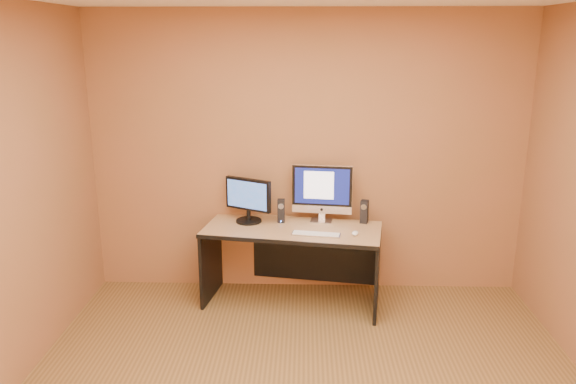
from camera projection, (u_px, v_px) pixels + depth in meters
The scene contains 10 objects.
walls at pixel (308, 224), 3.24m from camera, with size 4.00×4.00×2.60m, color #91593A, non-canonical shape.
desk at pixel (292, 265), 5.05m from camera, with size 1.55×0.68×0.72m, color tan, non-canonical shape.
imac at pixel (322, 193), 5.07m from camera, with size 0.55×0.20×0.53m, color silver, non-canonical shape.
second_monitor at pixel (248, 200), 5.07m from camera, with size 0.46×0.23×0.41m, color black, non-canonical shape.
speaker_left at pixel (281, 211), 5.09m from camera, with size 0.07×0.07×0.21m, color black, non-canonical shape.
speaker_right at pixel (364, 212), 5.07m from camera, with size 0.07×0.07×0.21m, color black, non-canonical shape.
keyboard at pixel (316, 234), 4.78m from camera, with size 0.42×0.11×0.02m, color #B4B4B9.
mouse at pixel (355, 233), 4.78m from camera, with size 0.06×0.10×0.03m, color white.
cable_a at pixel (322, 218), 5.22m from camera, with size 0.01×0.01×0.21m, color black.
cable_b at pixel (319, 218), 5.22m from camera, with size 0.01×0.01×0.17m, color black.
Camera 1 is at (-0.02, -3.07, 2.34)m, focal length 35.00 mm.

